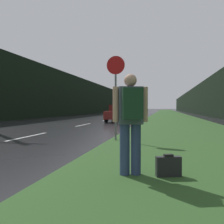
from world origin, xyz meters
name	(u,v)px	position (x,y,z in m)	size (l,w,h in m)	color
grass_verge	(170,115)	(6.60, 40.00, 0.01)	(6.00, 240.00, 0.02)	#2D5123
lane_stripe_b	(28,136)	(0.00, 7.37, 0.00)	(0.12, 3.00, 0.01)	silver
lane_stripe_c	(83,125)	(0.00, 14.37, 0.00)	(0.12, 3.00, 0.01)	silver
lane_stripe_d	(107,120)	(0.00, 21.37, 0.00)	(0.12, 3.00, 0.01)	silver
lane_stripe_e	(119,117)	(0.00, 28.37, 0.00)	(0.12, 3.00, 0.01)	silver
treeline_far_side	(95,99)	(-9.60, 50.00, 3.24)	(2.00, 140.00, 6.48)	black
treeline_near_side	(199,101)	(12.60, 50.00, 2.72)	(2.00, 140.00, 5.45)	black
stop_sign	(116,89)	(3.86, 6.93, 1.90)	(0.68, 0.07, 3.12)	slate
hitchhiker_with_backpack	(131,118)	(5.02, 2.53, 1.04)	(0.61, 0.51, 1.81)	navy
suitcase	(168,167)	(5.68, 2.59, 0.19)	(0.45, 0.25, 0.41)	#232326
car_passing_near	(119,113)	(1.80, 18.61, 0.73)	(1.85, 4.30, 1.47)	maroon
car_passing_far	(142,110)	(1.80, 40.24, 0.75)	(1.86, 4.21, 1.46)	#BCBCBC
delivery_truck	(144,106)	(-1.80, 90.27, 1.94)	(2.40, 7.99, 3.70)	#6E684F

